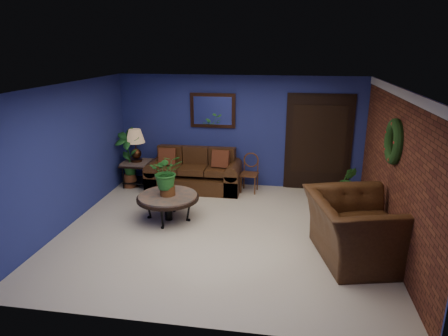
% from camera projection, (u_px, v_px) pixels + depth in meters
% --- Properties ---
extents(floor, '(5.50, 5.50, 0.00)m').
position_uv_depth(floor, '(221.00, 231.00, 6.99)').
color(floor, beige).
rests_on(floor, ground).
extents(wall_back, '(5.50, 0.04, 2.50)m').
position_uv_depth(wall_back, '(239.00, 132.00, 8.98)').
color(wall_back, navy).
rests_on(wall_back, ground).
extents(wall_left, '(0.04, 5.00, 2.50)m').
position_uv_depth(wall_left, '(68.00, 156.00, 7.04)').
color(wall_left, navy).
rests_on(wall_left, ground).
extents(wall_right_brick, '(0.04, 5.00, 2.50)m').
position_uv_depth(wall_right_brick, '(395.00, 171.00, 6.20)').
color(wall_right_brick, brown).
rests_on(wall_right_brick, ground).
extents(ceiling, '(5.50, 5.00, 0.02)m').
position_uv_depth(ceiling, '(221.00, 86.00, 6.25)').
color(ceiling, silver).
rests_on(ceiling, wall_back).
extents(crown_molding, '(0.03, 5.00, 0.14)m').
position_uv_depth(crown_molding, '(403.00, 94.00, 5.86)').
color(crown_molding, white).
rests_on(crown_molding, wall_right_brick).
extents(wall_mirror, '(1.02, 0.06, 0.77)m').
position_uv_depth(wall_mirror, '(213.00, 111.00, 8.89)').
color(wall_mirror, '#442514').
rests_on(wall_mirror, wall_back).
extents(closet_door, '(1.44, 0.06, 2.18)m').
position_uv_depth(closet_door, '(318.00, 144.00, 8.74)').
color(closet_door, black).
rests_on(closet_door, wall_back).
extents(wreath, '(0.16, 0.72, 0.72)m').
position_uv_depth(wreath, '(394.00, 142.00, 6.12)').
color(wreath, black).
rests_on(wreath, wall_right_brick).
extents(sofa, '(2.07, 0.89, 0.93)m').
position_uv_depth(sofa, '(195.00, 175.00, 9.00)').
color(sofa, '#462814').
rests_on(sofa, ground).
extents(coffee_table, '(1.14, 1.14, 0.49)m').
position_uv_depth(coffee_table, '(168.00, 198.00, 7.33)').
color(coffee_table, '#504A46').
rests_on(coffee_table, ground).
extents(end_table, '(0.63, 0.63, 0.58)m').
position_uv_depth(end_table, '(137.00, 167.00, 9.14)').
color(end_table, '#504A46').
rests_on(end_table, ground).
extents(table_lamp, '(0.43, 0.43, 0.71)m').
position_uv_depth(table_lamp, '(135.00, 142.00, 8.96)').
color(table_lamp, '#442514').
rests_on(table_lamp, end_table).
extents(side_chair, '(0.40, 0.40, 0.85)m').
position_uv_depth(side_chair, '(250.00, 170.00, 8.79)').
color(side_chair, brown).
rests_on(side_chair, ground).
extents(armchair, '(1.63, 1.77, 0.98)m').
position_uv_depth(armchair, '(356.00, 229.00, 5.97)').
color(armchair, '#462814').
rests_on(armchair, ground).
extents(coffee_plant, '(0.71, 0.66, 0.78)m').
position_uv_depth(coffee_plant, '(167.00, 173.00, 7.18)').
color(coffee_plant, brown).
rests_on(coffee_plant, coffee_table).
extents(floor_plant, '(0.35, 0.30, 0.74)m').
position_uv_depth(floor_plant, '(348.00, 184.00, 8.27)').
color(floor_plant, brown).
rests_on(floor_plant, ground).
extents(tall_plant, '(0.67, 0.53, 1.36)m').
position_uv_depth(tall_plant, '(128.00, 156.00, 8.98)').
color(tall_plant, brown).
rests_on(tall_plant, ground).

